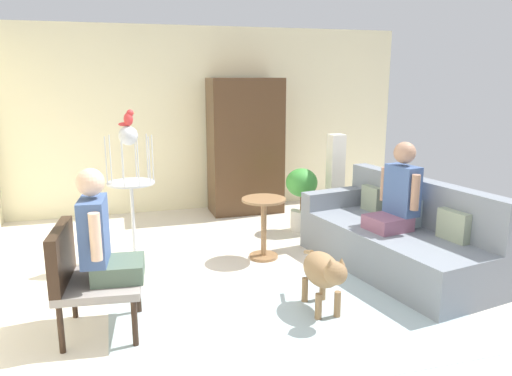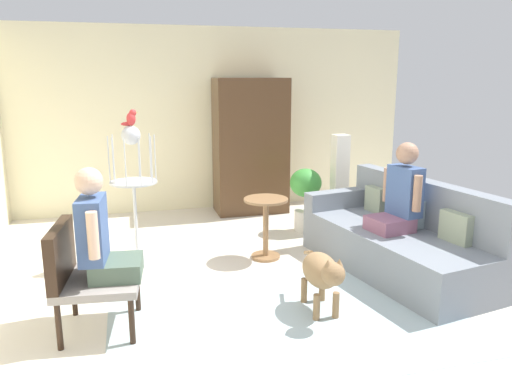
# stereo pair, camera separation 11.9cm
# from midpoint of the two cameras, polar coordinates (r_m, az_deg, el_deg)

# --- Properties ---
(ground_plane) EXTENTS (8.05, 8.05, 0.00)m
(ground_plane) POSITION_cam_midpoint_polar(r_m,az_deg,el_deg) (4.36, 1.45, -13.35)
(ground_plane) COLOR beige
(back_wall) EXTENTS (6.03, 0.12, 2.60)m
(back_wall) POSITION_cam_midpoint_polar(r_m,az_deg,el_deg) (7.27, -6.85, 7.83)
(back_wall) COLOR beige
(back_wall) RESTS_ON ground
(area_rug) EXTENTS (2.85, 1.82, 0.01)m
(area_rug) POSITION_cam_midpoint_polar(r_m,az_deg,el_deg) (4.13, 3.36, -14.90)
(area_rug) COLOR #9EB2B7
(area_rug) RESTS_ON ground
(couch) EXTENTS (1.25, 2.21, 0.90)m
(couch) POSITION_cam_midpoint_polar(r_m,az_deg,el_deg) (5.21, 15.28, -5.67)
(couch) COLOR slate
(couch) RESTS_ON ground
(armchair) EXTENTS (0.67, 0.70, 0.85)m
(armchair) POSITION_cam_midpoint_polar(r_m,az_deg,el_deg) (3.98, -20.15, -9.11)
(armchair) COLOR black
(armchair) RESTS_ON ground
(person_on_couch) EXTENTS (0.50, 0.50, 0.86)m
(person_on_couch) POSITION_cam_midpoint_polar(r_m,az_deg,el_deg) (5.03, 15.44, -0.67)
(person_on_couch) COLOR #87546D
(person_on_armchair) EXTENTS (0.47, 0.53, 0.85)m
(person_on_armchair) POSITION_cam_midpoint_polar(r_m,az_deg,el_deg) (3.86, -18.27, -5.30)
(person_on_armchair) COLOR #4B5F4F
(round_end_table) EXTENTS (0.47, 0.47, 0.66)m
(round_end_table) POSITION_cam_midpoint_polar(r_m,az_deg,el_deg) (5.27, 0.25, -3.91)
(round_end_table) COLOR olive
(round_end_table) RESTS_ON ground
(dog) EXTENTS (0.29, 0.79, 0.56)m
(dog) POSITION_cam_midpoint_polar(r_m,az_deg,el_deg) (4.14, 6.96, -9.55)
(dog) COLOR olive
(dog) RESTS_ON ground
(bird_cage_stand) EXTENTS (0.48, 0.48, 1.44)m
(bird_cage_stand) POSITION_cam_midpoint_polar(r_m,az_deg,el_deg) (5.17, -14.87, 0.39)
(bird_cage_stand) COLOR silver
(bird_cage_stand) RESTS_ON ground
(parrot) EXTENTS (0.17, 0.10, 0.16)m
(parrot) POSITION_cam_midpoint_polar(r_m,az_deg,el_deg) (5.07, -15.18, 7.77)
(parrot) COLOR red
(parrot) RESTS_ON bird_cage_stand
(potted_plant) EXTENTS (0.40, 0.40, 0.80)m
(potted_plant) POSITION_cam_midpoint_polar(r_m,az_deg,el_deg) (6.20, 4.73, -0.49)
(potted_plant) COLOR beige
(potted_plant) RESTS_ON ground
(column_lamp) EXTENTS (0.20, 0.20, 1.22)m
(column_lamp) POSITION_cam_midpoint_polar(r_m,az_deg,el_deg) (6.27, 8.57, 0.53)
(column_lamp) COLOR #4C4742
(column_lamp) RESTS_ON ground
(armoire_cabinet) EXTENTS (1.01, 0.56, 1.90)m
(armoire_cabinet) POSITION_cam_midpoint_polar(r_m,az_deg,el_deg) (7.02, -1.73, 4.84)
(armoire_cabinet) COLOR #4C331E
(armoire_cabinet) RESTS_ON ground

